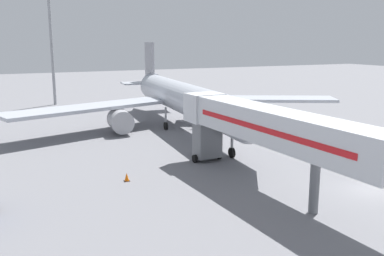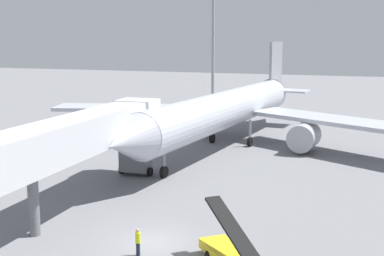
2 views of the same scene
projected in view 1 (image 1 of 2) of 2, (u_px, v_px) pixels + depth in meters
The scene contains 4 objects.
ground_plane at pixel (371, 190), 35.37m from camera, with size 300.00×300.00×0.00m, color slate.
airplane_at_gate at pixel (183, 99), 58.85m from camera, with size 47.97×47.18×11.87m.
jet_bridge at pixel (260, 126), 35.45m from camera, with size 4.06×24.07×6.89m.
safety_cone_alpha at pixel (127, 177), 37.57m from camera, with size 0.50×0.50×0.75m.
Camera 1 is at (-27.90, -23.94, 12.08)m, focal length 40.10 mm.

